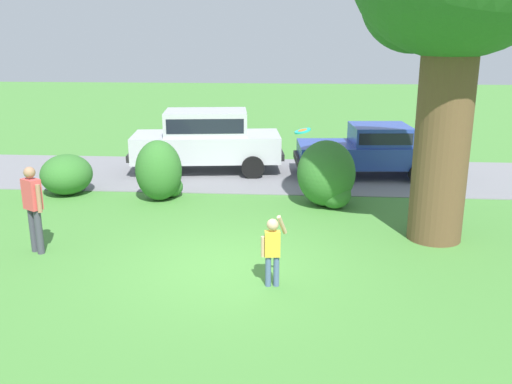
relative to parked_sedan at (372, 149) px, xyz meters
name	(u,v)px	position (x,y,z in m)	size (l,w,h in m)	color
ground_plane	(228,266)	(-3.48, -7.13, -0.85)	(80.00, 80.00, 0.00)	#478438
driveway_strip	(256,174)	(-3.48, -0.12, -0.84)	(28.00, 4.40, 0.02)	slate
shrub_near_tree	(67,174)	(-8.41, -2.59, -0.31)	(1.36, 1.44, 1.08)	#33702B
shrub_centre_left	(160,172)	(-5.77, -2.94, -0.11)	(1.19, 1.18, 1.57)	#33702B
shrub_centre	(327,175)	(-1.49, -3.14, -0.07)	(1.45, 1.55, 1.65)	#33702B
parked_sedan	(372,149)	(0.00, 0.00, 0.00)	(4.53, 2.35, 1.56)	#28429E
parked_suv	(206,138)	(-5.05, 0.18, 0.23)	(4.88, 2.51, 1.92)	silver
child_thrower	(272,247)	(-2.63, -7.91, -0.13)	(0.44, 0.29, 1.29)	#4C608C
frisbee	(303,131)	(-2.16, -7.36, 1.75)	(0.28, 0.28, 0.11)	#1EB7B2
adult_onlooker	(33,205)	(-7.33, -6.73, 0.13)	(0.46, 0.38, 1.74)	#3F3F4C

